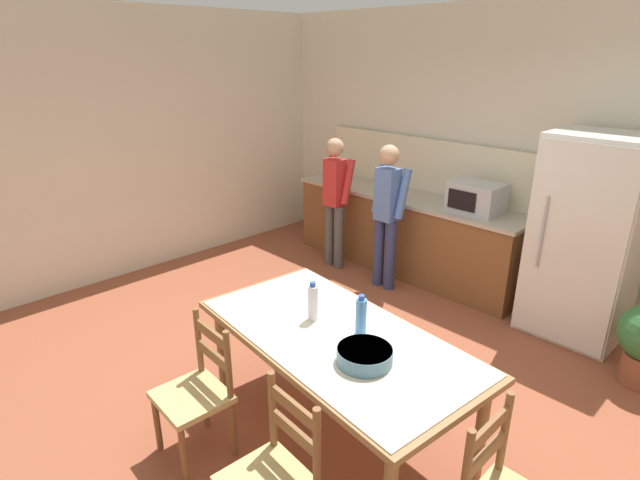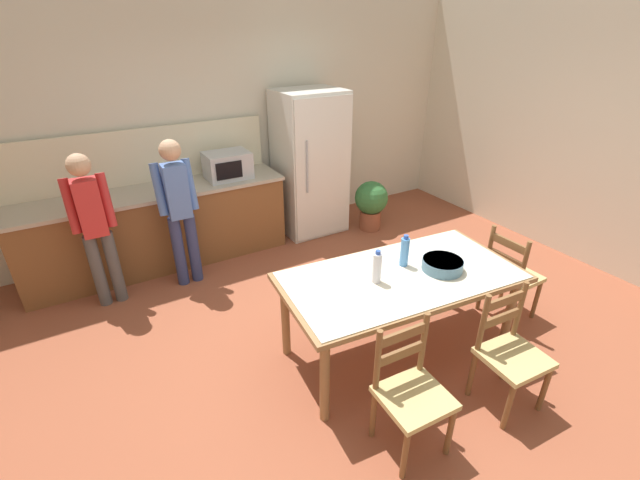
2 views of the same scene
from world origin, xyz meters
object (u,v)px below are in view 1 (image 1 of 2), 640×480
person_at_sink (335,197)px  chair_side_near_left (197,393)px  microwave (476,198)px  bottle_off_centre (361,316)px  dining_table (336,345)px  chair_side_near_right (273,478)px  bottle_near_centre (313,302)px  serving_bowl (365,355)px  refrigerator (586,239)px  person_at_counter (387,210)px

person_at_sink → chair_side_near_left: bearing=-151.7°
chair_side_near_left → microwave: bearing=92.6°
microwave → bottle_off_centre: bearing=-76.1°
dining_table → chair_side_near_right: size_ratio=2.17×
chair_side_near_left → bottle_near_centre: bearing=73.3°
chair_side_near_right → chair_side_near_left: same height
dining_table → serving_bowl: 0.36m
dining_table → bottle_off_centre: bottle_off_centre is taller
refrigerator → person_at_sink: bearing=-169.4°
microwave → bottle_off_centre: 2.50m
bottle_near_centre → person_at_counter: person_at_counter is taller
dining_table → chair_side_near_right: 0.91m
chair_side_near_left → person_at_counter: (-0.71, 2.73, 0.43)m
refrigerator → bottle_near_centre: refrigerator is taller
dining_table → person_at_counter: size_ratio=1.27×
refrigerator → serving_bowl: 2.63m
refrigerator → chair_side_near_right: (-0.24, -3.32, -0.46)m
microwave → dining_table: (0.49, -2.53, -0.36)m
person_at_counter → dining_table: bearing=-149.0°
chair_side_near_right → person_at_sink: (-2.33, 2.84, 0.42)m
bottle_off_centre → serving_bowl: size_ratio=0.84×
chair_side_near_left → person_at_sink: bearing=121.1°
microwave → bottle_near_centre: (0.26, -2.51, -0.15)m
bottle_off_centre → chair_side_near_left: bottle_off_centre is taller
bottle_off_centre → chair_side_near_left: 1.13m
chair_side_near_left → bottle_off_centre: bearing=56.7°
serving_bowl → chair_side_near_right: chair_side_near_right is taller
microwave → serving_bowl: size_ratio=1.56×
bottle_near_centre → person_at_sink: 2.66m
microwave → person_at_sink: 1.58m
refrigerator → serving_bowl: size_ratio=5.66×
bottle_near_centre → person_at_counter: size_ratio=0.17×
chair_side_near_right → chair_side_near_left: (-0.85, 0.08, 0.00)m
refrigerator → microwave: bearing=179.0°
serving_bowl → person_at_counter: (-1.53, 2.11, 0.05)m
chair_side_near_left → refrigerator: bearing=74.2°
refrigerator → dining_table: size_ratio=0.92×
dining_table → person_at_counter: (-1.21, 2.01, 0.18)m
bottle_off_centre → person_at_sink: (-2.09, 1.92, -0.04)m
refrigerator → serving_bowl: (-0.26, -2.61, -0.08)m
microwave → person_at_counter: 0.90m
chair_side_near_right → chair_side_near_left: size_ratio=1.00×
bottle_off_centre → chair_side_near_right: bearing=-75.1°
chair_side_near_right → person_at_sink: 3.69m
person_at_sink → dining_table: bearing=-135.7°
chair_side_near_left → person_at_counter: 2.86m
dining_table → bottle_off_centre: size_ratio=7.32×
person_at_counter → serving_bowl: bearing=-144.1°
bottle_off_centre → person_at_sink: bearing=137.4°
dining_table → bottle_near_centre: size_ratio=7.32×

